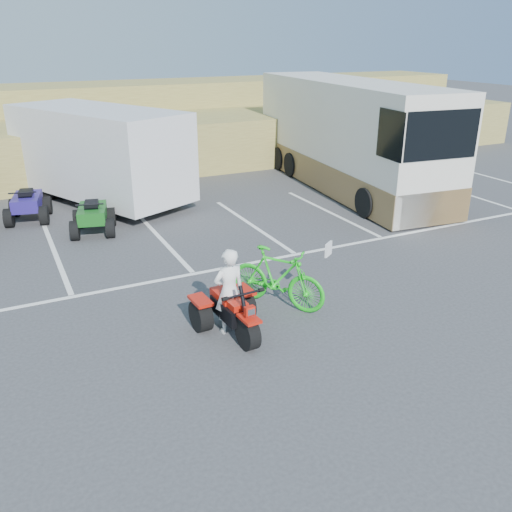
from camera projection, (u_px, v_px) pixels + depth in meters
name	position (u px, v px, depth m)	size (l,w,h in m)	color
ground	(237.00, 319.00, 10.42)	(100.00, 100.00, 0.00)	#39393B
parking_stripes	(203.00, 245.00, 14.16)	(28.00, 5.16, 0.01)	white
grass_embankment	(85.00, 130.00, 22.77)	(40.00, 8.50, 3.10)	olive
red_trike_atv	(234.00, 334.00, 9.90)	(1.18, 1.57, 1.02)	#B9170A
rider	(229.00, 291.00, 9.71)	(0.59, 0.39, 1.62)	white
green_dirt_bike	(278.00, 278.00, 10.74)	(0.58, 2.05, 1.23)	#14BF19
cargo_trailer	(99.00, 152.00, 17.35)	(5.02, 6.89, 2.99)	silver
rv_motorhome	(347.00, 142.00, 19.19)	(3.58, 10.30, 3.63)	silver
quad_atv_blue	(30.00, 220.00, 16.05)	(1.17, 1.57, 1.03)	navy
quad_atv_green	(95.00, 232.00, 15.05)	(1.14, 1.53, 1.00)	#125116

